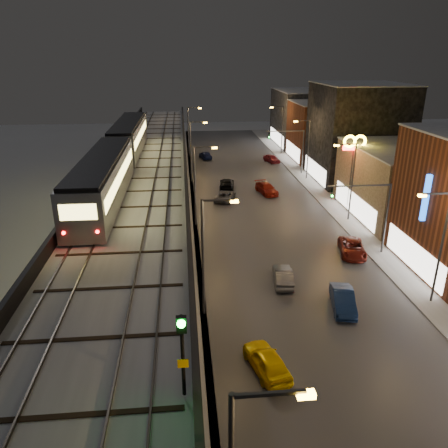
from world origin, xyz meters
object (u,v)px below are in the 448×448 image
car_near_white (283,276)px  car_onc_dark (352,248)px  car_taxi (267,361)px  rail_signal (182,341)px  car_mid_silver (225,196)px  car_mid_dark (227,184)px  car_far_white (205,155)px  car_onc_silver (343,301)px  car_onc_white (266,189)px  car_onc_red (272,159)px  subway_train (118,153)px

car_near_white → car_onc_dark: (7.85, 4.93, -0.01)m
car_near_white → car_taxi: bearing=79.3°
rail_signal → car_mid_silver: (5.58, 42.03, -8.37)m
rail_signal → car_onc_dark: 30.30m
car_mid_dark → car_far_white: 19.24m
rail_signal → car_far_white: 67.17m
car_near_white → car_onc_silver: (3.64, -4.28, 0.04)m
car_onc_white → car_onc_red: size_ratio=1.20×
rail_signal → car_taxi: rail_signal is taller
car_taxi → car_far_white: bearing=-103.8°
rail_signal → car_onc_white: size_ratio=0.69×
car_onc_dark → car_mid_silver: bearing=133.1°
car_mid_silver → car_far_white: bearing=-68.3°
car_far_white → rail_signal: bearing=73.1°
car_onc_red → car_taxi: bearing=-118.4°
car_onc_dark → car_far_white: bearing=118.0°
car_near_white → car_mid_dark: bearing=-79.2°
car_onc_red → subway_train: bearing=-143.8°
car_onc_silver → car_near_white: bearing=141.7°
subway_train → car_onc_white: 22.60m
car_onc_white → car_onc_red: car_onc_white is taller
rail_signal → car_mid_silver: 43.21m
car_taxi → car_mid_silver: 33.28m
car_mid_silver → car_far_white: (-1.25, 24.48, 0.05)m
car_onc_red → car_mid_dark: bearing=-139.0°
subway_train → car_onc_white: bearing=32.4°
car_far_white → car_onc_white: bearing=94.8°
rail_signal → car_onc_red: 65.05m
car_onc_red → rail_signal: bearing=-121.1°
car_near_white → car_onc_white: bearing=-90.6°
car_mid_silver → car_onc_white: bearing=-139.8°
rail_signal → car_near_white: rail_signal is taller
car_onc_silver → car_onc_white: car_onc_silver is taller
car_near_white → car_onc_silver: 5.62m
car_onc_white → car_onc_silver: bearing=-101.8°
car_near_white → car_mid_dark: car_mid_dark is taller
car_near_white → car_mid_dark: size_ratio=0.86×
car_onc_silver → car_onc_red: 47.63m
car_onc_dark → car_onc_white: bearing=115.3°
car_taxi → car_onc_red: size_ratio=1.07×
rail_signal → car_onc_red: size_ratio=0.83×
car_mid_silver → car_onc_red: 22.94m
car_far_white → car_onc_dark: size_ratio=0.84×
car_near_white → car_onc_red: 43.84m
car_mid_silver → car_near_white: bearing=115.5°
car_mid_silver → car_onc_dark: 20.62m
subway_train → car_onc_dark: 25.34m
subway_train → car_onc_white: subway_train is taller
car_near_white → car_onc_red: bearing=-93.1°
car_onc_dark → car_onc_silver: bearing=-102.1°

